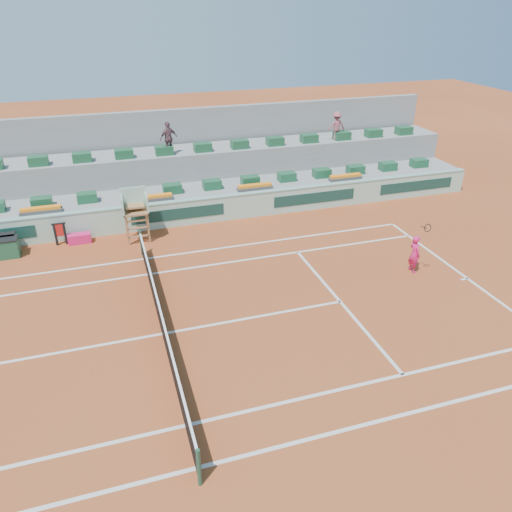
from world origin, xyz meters
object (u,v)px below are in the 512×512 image
Objects in this scene: umpire_chair at (135,208)px; drink_cooler_a at (9,243)px; tennis_player at (415,254)px; player_bag at (80,238)px.

umpire_chair is 2.86× the size of drink_cooler_a.
umpire_chair reaches higher than drink_cooler_a.
drink_cooler_a is at bearing 175.67° from umpire_chair.
umpire_chair is 11.97m from tennis_player.
player_bag is 0.41× the size of umpire_chair.
tennis_player reaches higher than player_bag.
drink_cooler_a is 16.94m from tennis_player.
drink_cooler_a is at bearing -179.66° from player_bag.
tennis_player is (15.55, -6.71, 0.36)m from drink_cooler_a.
drink_cooler_a is 0.37× the size of tennis_player.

